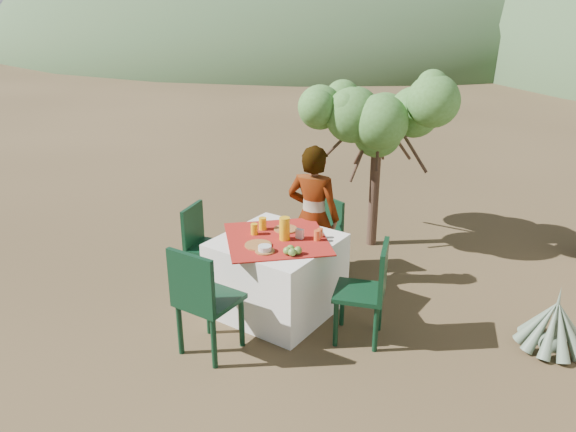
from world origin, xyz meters
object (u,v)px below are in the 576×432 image
at_px(chair_far, 323,232).
at_px(person, 313,217).
at_px(table, 277,274).
at_px(chair_near, 202,298).
at_px(chair_left, 203,242).
at_px(agave, 554,325).
at_px(shrub_tree, 385,126).
at_px(chair_right, 369,288).
at_px(juice_pitcher, 285,229).

relative_size(chair_far, person, 0.55).
xyz_separation_m(table, chair_near, (-0.07, -0.96, 0.18)).
bearing_deg(chair_left, chair_far, -56.85).
bearing_deg(chair_far, table, -69.65).
distance_m(chair_far, agave, 2.44).
relative_size(chair_far, chair_left, 0.96).
distance_m(chair_near, chair_left, 1.30).
xyz_separation_m(table, chair_far, (-0.07, 0.96, 0.09)).
height_order(table, chair_left, chair_left).
relative_size(chair_near, shrub_tree, 0.53).
distance_m(chair_near, chair_right, 1.43).
height_order(person, agave, person).
height_order(chair_left, juice_pitcher, juice_pitcher).
bearing_deg(juice_pitcher, chair_far, 98.77).
bearing_deg(chair_left, person, -69.64).
distance_m(chair_far, chair_left, 1.31).
distance_m(table, shrub_tree, 2.29).
xyz_separation_m(person, shrub_tree, (0.11, 1.35, 0.72)).
bearing_deg(shrub_tree, table, -92.87).
distance_m(chair_far, person, 0.43).
bearing_deg(agave, person, -175.44).
relative_size(chair_left, person, 0.58).
relative_size(chair_far, chair_near, 0.84).
bearing_deg(chair_right, agave, 99.41).
distance_m(chair_far, shrub_tree, 1.46).
bearing_deg(table, person, 90.56).
distance_m(table, chair_right, 0.97).
bearing_deg(shrub_tree, agave, -27.31).
distance_m(table, person, 0.75).
height_order(table, person, person).
height_order(table, chair_right, chair_right).
bearing_deg(juice_pitcher, shrub_tree, 89.36).
relative_size(chair_near, juice_pitcher, 4.57).
xyz_separation_m(chair_near, agave, (2.42, 1.80, -0.33)).
bearing_deg(chair_near, chair_left, -49.10).
distance_m(chair_left, chair_right, 1.91).
bearing_deg(chair_left, chair_right, -103.28).
bearing_deg(shrub_tree, chair_left, -117.50).
relative_size(chair_far, agave, 1.27).
height_order(chair_far, shrub_tree, shrub_tree).
relative_size(agave, juice_pitcher, 3.02).
bearing_deg(chair_far, person, -62.56).
bearing_deg(agave, table, -160.37).
xyz_separation_m(chair_left, chair_right, (1.91, 0.05, 0.03)).
xyz_separation_m(agave, juice_pitcher, (-2.28, -0.82, 0.65)).
bearing_deg(agave, shrub_tree, 152.69).
xyz_separation_m(chair_left, juice_pitcher, (1.03, 0.03, 0.38)).
bearing_deg(table, shrub_tree, 87.13).
xyz_separation_m(chair_right, agave, (1.39, 0.80, -0.29)).
distance_m(chair_far, juice_pitcher, 1.04).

